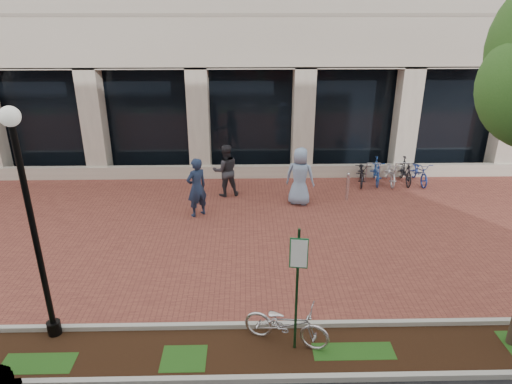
{
  "coord_description": "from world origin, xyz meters",
  "views": [
    {
      "loc": [
        -0.21,
        -12.34,
        6.39
      ],
      "look_at": [
        0.06,
        -0.8,
        1.58
      ],
      "focal_mm": 32.0,
      "sensor_mm": 36.0,
      "label": 1
    }
  ],
  "objects_px": {
    "pedestrian_right": "(300,176)",
    "pedestrian_mid": "(226,170)",
    "parking_sign": "(297,277)",
    "pedestrian_left": "(197,188)",
    "bollard": "(348,186)",
    "bike_rack_cluster": "(391,172)",
    "lamppost": "(31,218)",
    "locked_bicycle": "(286,324)"
  },
  "relations": [
    {
      "from": "pedestrian_right",
      "to": "pedestrian_mid",
      "type": "bearing_deg",
      "value": 0.26
    },
    {
      "from": "parking_sign",
      "to": "pedestrian_mid",
      "type": "bearing_deg",
      "value": 110.28
    },
    {
      "from": "pedestrian_left",
      "to": "pedestrian_mid",
      "type": "bearing_deg",
      "value": -154.38
    },
    {
      "from": "pedestrian_right",
      "to": "bollard",
      "type": "bearing_deg",
      "value": -153.26
    },
    {
      "from": "bike_rack_cluster",
      "to": "parking_sign",
      "type": "bearing_deg",
      "value": -111.36
    },
    {
      "from": "parking_sign",
      "to": "pedestrian_right",
      "type": "xyz_separation_m",
      "value": [
        0.87,
        7.08,
        -0.68
      ]
    },
    {
      "from": "parking_sign",
      "to": "pedestrian_mid",
      "type": "distance_m",
      "value": 8.09
    },
    {
      "from": "lamppost",
      "to": "bike_rack_cluster",
      "type": "bearing_deg",
      "value": 41.45
    },
    {
      "from": "pedestrian_mid",
      "to": "bollard",
      "type": "height_order",
      "value": "pedestrian_mid"
    },
    {
      "from": "bollard",
      "to": "bike_rack_cluster",
      "type": "distance_m",
      "value": 2.55
    },
    {
      "from": "pedestrian_left",
      "to": "pedestrian_right",
      "type": "distance_m",
      "value": 3.48
    },
    {
      "from": "pedestrian_right",
      "to": "bike_rack_cluster",
      "type": "xyz_separation_m",
      "value": [
        3.69,
        1.86,
        -0.54
      ]
    },
    {
      "from": "parking_sign",
      "to": "bike_rack_cluster",
      "type": "distance_m",
      "value": 10.11
    },
    {
      "from": "pedestrian_left",
      "to": "bike_rack_cluster",
      "type": "bearing_deg",
      "value": 163.77
    },
    {
      "from": "locked_bicycle",
      "to": "bollard",
      "type": "xyz_separation_m",
      "value": [
        2.73,
        7.17,
        0.05
      ]
    },
    {
      "from": "parking_sign",
      "to": "pedestrian_left",
      "type": "height_order",
      "value": "parking_sign"
    },
    {
      "from": "bollard",
      "to": "pedestrian_left",
      "type": "bearing_deg",
      "value": -167.53
    },
    {
      "from": "locked_bicycle",
      "to": "pedestrian_left",
      "type": "height_order",
      "value": "pedestrian_left"
    },
    {
      "from": "lamppost",
      "to": "pedestrian_left",
      "type": "bearing_deg",
      "value": 66.76
    },
    {
      "from": "parking_sign",
      "to": "lamppost",
      "type": "bearing_deg",
      "value": -177.89
    },
    {
      "from": "locked_bicycle",
      "to": "pedestrian_mid",
      "type": "relative_size",
      "value": 0.94
    },
    {
      "from": "locked_bicycle",
      "to": "bike_rack_cluster",
      "type": "bearing_deg",
      "value": -7.57
    },
    {
      "from": "locked_bicycle",
      "to": "bike_rack_cluster",
      "type": "relative_size",
      "value": 0.6
    },
    {
      "from": "locked_bicycle",
      "to": "pedestrian_mid",
      "type": "distance_m",
      "value": 7.87
    },
    {
      "from": "bollard",
      "to": "pedestrian_right",
      "type": "bearing_deg",
      "value": -171.12
    },
    {
      "from": "pedestrian_left",
      "to": "pedestrian_mid",
      "type": "relative_size",
      "value": 1.03
    },
    {
      "from": "parking_sign",
      "to": "pedestrian_left",
      "type": "distance_m",
      "value": 6.75
    },
    {
      "from": "locked_bicycle",
      "to": "bollard",
      "type": "distance_m",
      "value": 7.68
    },
    {
      "from": "locked_bicycle",
      "to": "pedestrian_right",
      "type": "relative_size",
      "value": 0.89
    },
    {
      "from": "locked_bicycle",
      "to": "bike_rack_cluster",
      "type": "xyz_separation_m",
      "value": [
        4.72,
        8.76,
        -0.01
      ]
    },
    {
      "from": "pedestrian_right",
      "to": "bike_rack_cluster",
      "type": "relative_size",
      "value": 0.68
    },
    {
      "from": "parking_sign",
      "to": "bollard",
      "type": "bearing_deg",
      "value": 79.13
    },
    {
      "from": "parking_sign",
      "to": "pedestrian_mid",
      "type": "relative_size",
      "value": 1.42
    },
    {
      "from": "parking_sign",
      "to": "lamppost",
      "type": "distance_m",
      "value": 5.08
    },
    {
      "from": "parking_sign",
      "to": "pedestrian_right",
      "type": "relative_size",
      "value": 1.34
    },
    {
      "from": "pedestrian_left",
      "to": "bike_rack_cluster",
      "type": "relative_size",
      "value": 0.66
    },
    {
      "from": "bollard",
      "to": "lamppost",
      "type": "bearing_deg",
      "value": -137.85
    },
    {
      "from": "locked_bicycle",
      "to": "pedestrian_mid",
      "type": "height_order",
      "value": "pedestrian_mid"
    },
    {
      "from": "lamppost",
      "to": "locked_bicycle",
      "type": "distance_m",
      "value": 5.29
    },
    {
      "from": "pedestrian_mid",
      "to": "locked_bicycle",
      "type": "bearing_deg",
      "value": 87.8
    },
    {
      "from": "bike_rack_cluster",
      "to": "locked_bicycle",
      "type": "bearing_deg",
      "value": -112.65
    },
    {
      "from": "parking_sign",
      "to": "locked_bicycle",
      "type": "bearing_deg",
      "value": 140.68
    }
  ]
}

